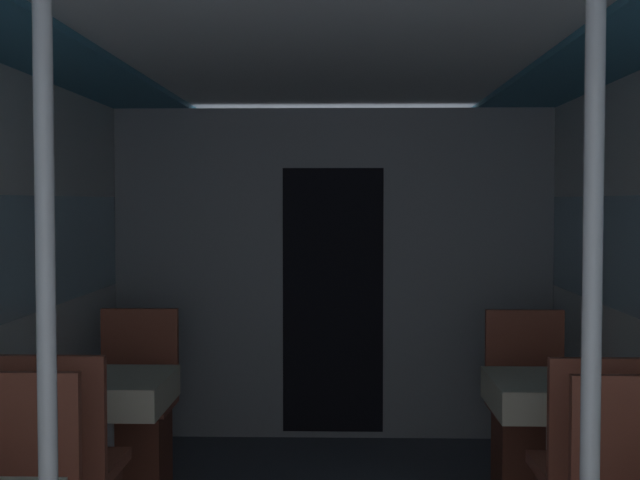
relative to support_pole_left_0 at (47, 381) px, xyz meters
The scene contains 8 objects.
ceiling_panel 1.73m from the support_pole_left_0, 58.64° to the left, with size 2.85×6.43×0.07m.
bulkhead_far 3.51m from the support_pole_left_0, 78.54° to the left, with size 2.79×0.09×2.11m.
support_pole_left_0 is the anchor object (origin of this frame).
dining_table_left_1 1.89m from the support_pole_left_0, 100.91° to the left, with size 0.60×0.60×0.71m.
chair_left_far_1 2.51m from the support_pole_left_0, 98.34° to the left, with size 0.42×0.42×0.93m.
support_pole_right_0 1.39m from the support_pole_left_0, ahead, with size 0.05×0.05×2.11m.
dining_table_right_1 2.54m from the support_pole_left_0, 45.96° to the left, with size 0.60×0.60×0.71m.
chair_right_far_1 3.04m from the support_pole_left_0, 53.69° to the left, with size 0.42×0.42×0.93m.
Camera 1 is at (0.07, -1.59, 1.52)m, focal length 50.00 mm.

